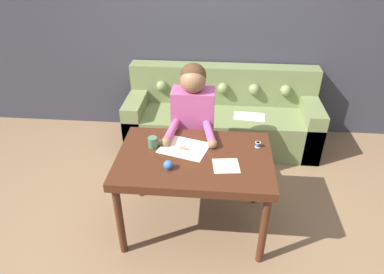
# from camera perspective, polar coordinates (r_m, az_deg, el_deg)

# --- Properties ---
(ground_plane) EXTENTS (16.00, 16.00, 0.00)m
(ground_plane) POSITION_cam_1_polar(r_m,az_deg,el_deg) (3.20, 0.22, -13.71)
(ground_plane) COLOR #846647
(wall_back) EXTENTS (8.00, 0.06, 2.60)m
(wall_back) POSITION_cam_1_polar(r_m,az_deg,el_deg) (4.10, 2.40, 17.96)
(wall_back) COLOR #383842
(wall_back) RESTS_ON ground_plane
(dining_table) EXTENTS (1.22, 0.81, 0.74)m
(dining_table) POSITION_cam_1_polar(r_m,az_deg,el_deg) (2.74, 0.40, -4.58)
(dining_table) COLOR #472314
(dining_table) RESTS_ON ground_plane
(couch) EXTENTS (2.20, 0.76, 0.90)m
(couch) POSITION_cam_1_polar(r_m,az_deg,el_deg) (4.10, 4.95, 3.16)
(couch) COLOR olive
(couch) RESTS_ON ground_plane
(person) EXTENTS (0.46, 0.63, 1.29)m
(person) POSITION_cam_1_polar(r_m,az_deg,el_deg) (3.21, 0.16, 1.62)
(person) COLOR #33281E
(person) RESTS_ON ground_plane
(pattern_paper_main) EXTENTS (0.44, 0.38, 0.00)m
(pattern_paper_main) POSITION_cam_1_polar(r_m,az_deg,el_deg) (2.79, -1.34, -1.80)
(pattern_paper_main) COLOR beige
(pattern_paper_main) RESTS_ON dining_table
(pattern_paper_offcut) EXTENTS (0.22, 0.21, 0.00)m
(pattern_paper_offcut) POSITION_cam_1_polar(r_m,az_deg,el_deg) (2.60, 5.70, -4.81)
(pattern_paper_offcut) COLOR beige
(pattern_paper_offcut) RESTS_ON dining_table
(scissors) EXTENTS (0.21, 0.15, 0.01)m
(scissors) POSITION_cam_1_polar(r_m,az_deg,el_deg) (2.76, -0.96, -2.09)
(scissors) COLOR silver
(scissors) RESTS_ON dining_table
(mug) EXTENTS (0.11, 0.08, 0.09)m
(mug) POSITION_cam_1_polar(r_m,az_deg,el_deg) (2.79, -6.52, -0.88)
(mug) COLOR #47704C
(mug) RESTS_ON dining_table
(thread_spool) EXTENTS (0.04, 0.04, 0.05)m
(thread_spool) POSITION_cam_1_polar(r_m,az_deg,el_deg) (2.84, 10.91, -1.27)
(thread_spool) COLOR #3366B2
(thread_spool) RESTS_ON dining_table
(pin_cushion) EXTENTS (0.07, 0.07, 0.07)m
(pin_cushion) POSITION_cam_1_polar(r_m,az_deg,el_deg) (2.54, -3.98, -4.73)
(pin_cushion) COLOR #4C3828
(pin_cushion) RESTS_ON dining_table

